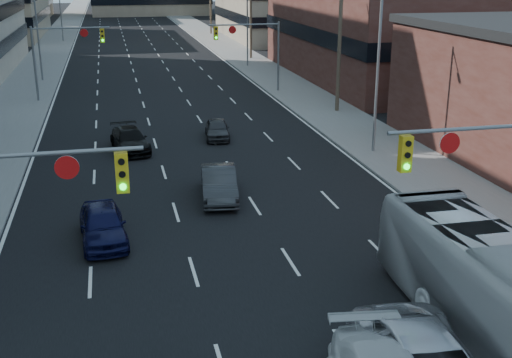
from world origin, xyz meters
name	(u,v)px	position (x,y,z in m)	size (l,w,h in m)	color
road_surface	(127,20)	(0.00, 130.00, 0.01)	(18.00, 300.00, 0.02)	black
sidewalk_left	(69,20)	(-11.50, 130.00, 0.07)	(5.00, 300.00, 0.15)	slate
sidewalk_right	(182,18)	(11.50, 130.00, 0.07)	(5.00, 300.00, 0.15)	slate
storefront_right_mid	(405,31)	(24.00, 50.00, 4.50)	(20.00, 30.00, 9.00)	#472119
signal_near_right	(503,173)	(7.45, 8.00, 4.33)	(6.59, 0.33, 6.00)	slate
signal_far_left	(63,47)	(-7.68, 45.00, 4.30)	(6.09, 0.33, 6.00)	slate
signal_far_right	(252,43)	(7.68, 45.00, 4.30)	(6.09, 0.33, 6.00)	slate
utility_pole_block	(340,34)	(12.20, 36.00, 5.78)	(2.20, 0.28, 11.00)	#4C3D2D
utility_pole_midblock	(251,9)	(12.20, 66.00, 5.78)	(2.20, 0.28, 11.00)	#4C3D2D
streetlight_left_mid	(39,27)	(-10.34, 55.00, 5.05)	(2.03, 0.22, 9.00)	slate
streetlight_left_far	(61,6)	(-10.34, 90.00, 5.05)	(2.03, 0.22, 9.00)	slate
streetlight_right_near	(375,67)	(10.34, 25.00, 5.05)	(2.03, 0.22, 9.00)	slate
streetlight_right_far	(246,19)	(10.34, 60.00, 5.05)	(2.03, 0.22, 9.00)	slate
transit_bus	(507,302)	(6.00, 5.00, 1.62)	(2.73, 11.65, 3.24)	#BABABA
sedan_blue	(103,224)	(-4.92, 15.45, 0.73)	(1.72, 4.29, 1.46)	black
sedan_grey_center	(219,183)	(0.39, 19.36, 0.75)	(1.58, 4.53, 1.49)	#2D2D2F
sedan_black_far	(130,140)	(-3.35, 28.68, 0.67)	(1.87, 4.60, 1.33)	black
sedan_grey_right	(217,129)	(2.16, 30.39, 0.62)	(1.47, 3.66, 1.25)	#2F2F31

